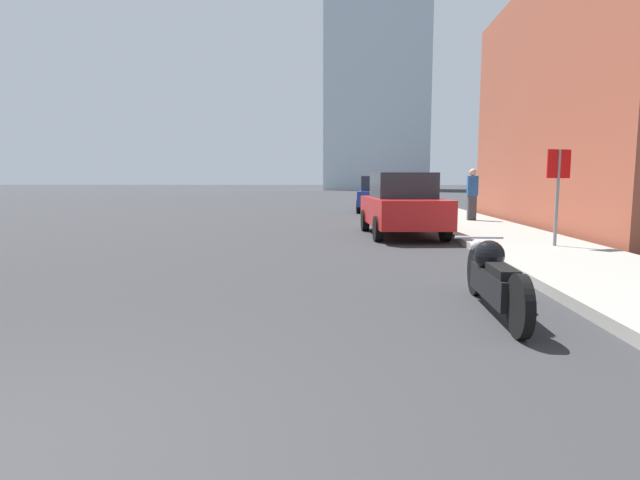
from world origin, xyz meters
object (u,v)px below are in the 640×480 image
at_px(motorcycle, 493,278).
at_px(parked_car_red, 402,205).
at_px(parked_car_blue, 378,194).
at_px(stop_sign, 558,180).
at_px(pedestrian, 472,193).

distance_m(motorcycle, parked_car_red, 8.23).
height_order(parked_car_blue, stop_sign, stop_sign).
xyz_separation_m(parked_car_red, stop_sign, (2.96, -3.15, 0.67)).
bearing_deg(stop_sign, parked_car_red, 133.23).
xyz_separation_m(stop_sign, pedestrian, (-0.13, 7.03, -0.45)).
height_order(motorcycle, parked_car_red, parked_car_red).
distance_m(parked_car_red, pedestrian, 4.81).
height_order(motorcycle, parked_car_blue, parked_car_blue).
height_order(stop_sign, pedestrian, stop_sign).
relative_size(motorcycle, stop_sign, 1.24).
relative_size(parked_car_blue, pedestrian, 2.38).
xyz_separation_m(parked_car_blue, pedestrian, (2.96, -6.99, 0.22)).
bearing_deg(pedestrian, motorcycle, -101.89).
bearing_deg(motorcycle, parked_car_red, 92.89).
distance_m(motorcycle, stop_sign, 5.84).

